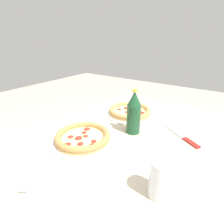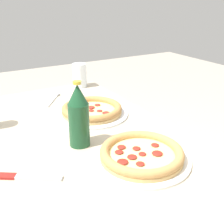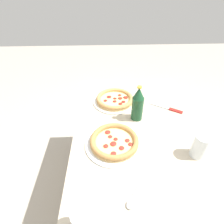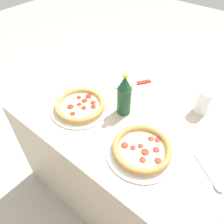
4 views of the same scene
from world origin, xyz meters
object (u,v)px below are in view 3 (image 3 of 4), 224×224
glass_mango_juice (200,147)px  knife (167,108)px  pizza_veggie (115,99)px  beer_bottle (138,104)px  spoon (136,195)px  pizza_pepperoni (114,141)px  glass_water (85,223)px

glass_mango_juice → knife: (-0.39, -0.03, -0.06)m
pizza_veggie → beer_bottle: (0.19, 0.13, 0.09)m
pizza_veggie → spoon: 0.69m
glass_mango_juice → pizza_veggie: bearing=-142.1°
knife → pizza_veggie: bearing=-105.6°
pizza_pepperoni → glass_mango_juice: (0.09, 0.41, 0.04)m
pizza_pepperoni → glass_water: bearing=-17.0°
pizza_pepperoni → spoon: bearing=14.5°
pizza_pepperoni → knife: (-0.30, 0.38, -0.02)m
glass_water → spoon: bearing=120.4°
pizza_pepperoni → knife: size_ratio=1.55×
glass_mango_juice → knife: size_ratio=0.63×
glass_water → glass_mango_juice: bearing=120.0°
glass_mango_juice → beer_bottle: bearing=-139.7°
pizza_veggie → spoon: bearing=3.9°
knife → beer_bottle: bearing=-68.4°
glass_mango_juice → glass_water: 0.61m
glass_mango_juice → pizza_pepperoni: bearing=-102.3°
knife → glass_mango_juice: bearing=4.3°
glass_mango_juice → spoon: glass_mango_juice is taller
knife → spoon: spoon is taller
knife → spoon: (0.59, -0.31, 0.00)m
glass_mango_juice → knife: bearing=-175.7°
pizza_pepperoni → beer_bottle: bearing=144.6°
pizza_pepperoni → beer_bottle: beer_bottle is taller
pizza_veggie → knife: bearing=74.4°
pizza_veggie → glass_mango_juice: 0.62m
glass_mango_juice → glass_water: (0.31, -0.53, -0.00)m
glass_water → spoon: size_ratio=0.77×
spoon → glass_water: bearing=-59.6°
pizza_veggie → glass_water: size_ratio=2.34×
pizza_pepperoni → spoon: 0.29m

